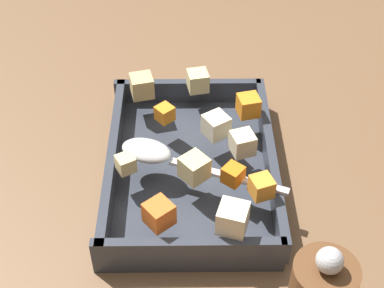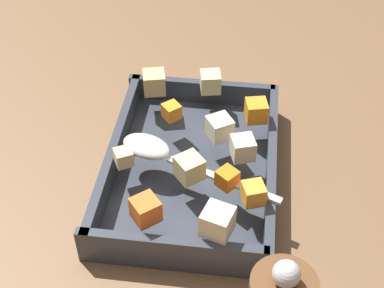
% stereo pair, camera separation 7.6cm
% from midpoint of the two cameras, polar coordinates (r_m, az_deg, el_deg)
% --- Properties ---
extents(ground_plane, '(4.00, 4.00, 0.00)m').
position_cam_midpoint_polar(ground_plane, '(0.82, -3.03, -2.55)').
color(ground_plane, brown).
extents(baking_dish, '(0.32, 0.23, 0.05)m').
position_cam_midpoint_polar(baking_dish, '(0.80, -2.75, -2.60)').
color(baking_dish, '#333842').
rests_on(baking_dish, ground_plane).
extents(carrot_chunk_near_spoon, '(0.03, 0.03, 0.03)m').
position_cam_midpoint_polar(carrot_chunk_near_spoon, '(0.71, 3.96, -4.43)').
color(carrot_chunk_near_spoon, orange).
rests_on(carrot_chunk_near_spoon, baking_dish).
extents(carrot_chunk_center, '(0.04, 0.04, 0.03)m').
position_cam_midpoint_polar(carrot_chunk_center, '(0.82, 3.06, 3.75)').
color(carrot_chunk_center, orange).
rests_on(carrot_chunk_center, baking_dish).
extents(carrot_chunk_mid_left, '(0.03, 0.03, 0.02)m').
position_cam_midpoint_polar(carrot_chunk_mid_left, '(0.72, 1.16, -3.21)').
color(carrot_chunk_mid_left, orange).
rests_on(carrot_chunk_mid_left, baking_dish).
extents(carrot_chunk_near_left, '(0.03, 0.03, 0.02)m').
position_cam_midpoint_polar(carrot_chunk_near_left, '(0.81, -5.39, 2.96)').
color(carrot_chunk_near_left, orange).
rests_on(carrot_chunk_near_left, baking_dish).
extents(carrot_chunk_corner_sw, '(0.04, 0.04, 0.03)m').
position_cam_midpoint_polar(carrot_chunk_corner_sw, '(0.68, -6.52, -7.11)').
color(carrot_chunk_corner_sw, orange).
rests_on(carrot_chunk_corner_sw, baking_dish).
extents(potato_chunk_heap_side, '(0.04, 0.04, 0.03)m').
position_cam_midpoint_polar(potato_chunk_heap_side, '(0.86, -7.54, 5.68)').
color(potato_chunk_heap_side, tan).
rests_on(potato_chunk_heap_side, baking_dish).
extents(potato_chunk_under_handle, '(0.04, 0.04, 0.03)m').
position_cam_midpoint_polar(potato_chunk_under_handle, '(0.72, -2.74, -2.54)').
color(potato_chunk_under_handle, '#E0CC89').
rests_on(potato_chunk_under_handle, baking_dish).
extents(potato_chunk_far_left, '(0.03, 0.03, 0.03)m').
position_cam_midpoint_polar(potato_chunk_far_left, '(0.87, -1.90, 6.23)').
color(potato_chunk_far_left, '#E0CC89').
rests_on(potato_chunk_far_left, baking_dish).
extents(potato_chunk_heap_top, '(0.04, 0.04, 0.03)m').
position_cam_midpoint_polar(potato_chunk_heap_top, '(0.76, 2.27, -0.04)').
color(potato_chunk_heap_top, beige).
rests_on(potato_chunk_heap_top, baking_dish).
extents(potato_chunk_mid_right, '(0.04, 0.04, 0.03)m').
position_cam_midpoint_polar(potato_chunk_mid_right, '(0.67, 0.87, -7.58)').
color(potato_chunk_mid_right, beige).
rests_on(potato_chunk_mid_right, baking_dish).
extents(potato_chunk_front_center, '(0.03, 0.03, 0.02)m').
position_cam_midpoint_polar(potato_chunk_front_center, '(0.74, -9.52, -2.08)').
color(potato_chunk_front_center, '#E0CC89').
rests_on(potato_chunk_front_center, baking_dish).
extents(potato_chunk_back_center, '(0.04, 0.04, 0.03)m').
position_cam_midpoint_polar(potato_chunk_back_center, '(0.78, -0.31, 1.74)').
color(potato_chunk_back_center, beige).
rests_on(potato_chunk_back_center, baking_dish).
extents(serving_spoon, '(0.11, 0.22, 0.02)m').
position_cam_midpoint_polar(serving_spoon, '(0.76, -6.46, -1.09)').
color(serving_spoon, silver).
rests_on(serving_spoon, baking_dish).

